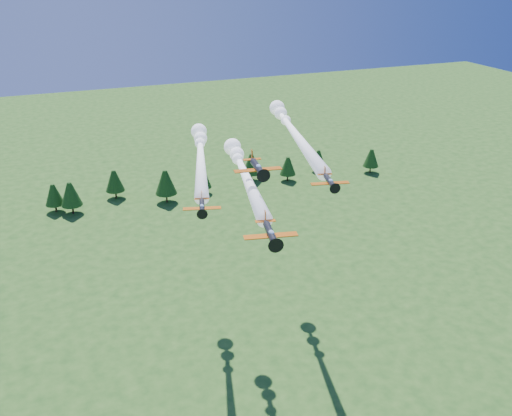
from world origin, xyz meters
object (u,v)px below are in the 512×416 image
object	(u,v)px
plane_right	(292,130)
plane_lead	(244,172)
plane_left	(201,154)
plane_slot	(257,167)

from	to	relation	value
plane_right	plane_lead	bearing A→B (deg)	-129.57
plane_lead	plane_right	world-z (taller)	plane_right
plane_lead	plane_right	xyz separation A→B (m)	(15.57, 11.98, 3.43)
plane_left	plane_slot	bearing A→B (deg)	-64.25
plane_right	plane_slot	world-z (taller)	plane_slot
plane_left	plane_slot	xyz separation A→B (m)	(4.01, -22.53, 4.21)
plane_lead	plane_right	bearing A→B (deg)	49.12
plane_slot	plane_right	bearing A→B (deg)	59.44
plane_left	plane_slot	world-z (taller)	plane_slot
plane_lead	plane_left	bearing A→B (deg)	119.48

